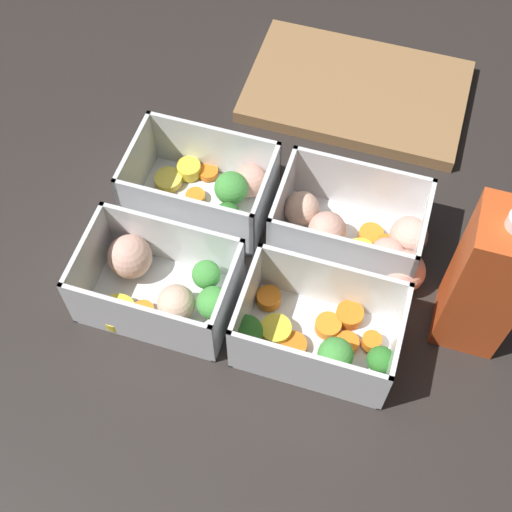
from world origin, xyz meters
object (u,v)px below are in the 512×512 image
(container_far_right, at_px, (361,236))
(juice_carton, at_px, (488,278))
(container_near_left, at_px, (159,285))
(container_far_left, at_px, (210,189))
(container_near_right, at_px, (316,334))

(container_far_right, bearing_deg, juice_carton, -23.93)
(container_near_left, distance_m, container_far_right, 0.23)
(container_near_left, height_order, container_far_left, same)
(container_far_right, distance_m, juice_carton, 0.16)
(container_near_right, relative_size, container_far_left, 1.05)
(container_near_right, relative_size, container_far_right, 0.95)
(container_near_left, relative_size, juice_carton, 0.83)
(juice_carton, bearing_deg, container_near_right, -153.48)
(container_far_left, bearing_deg, container_near_right, -40.85)
(juice_carton, bearing_deg, container_near_left, -168.13)
(container_far_left, bearing_deg, container_near_left, -94.26)
(container_near_left, distance_m, container_near_right, 0.17)
(container_near_left, bearing_deg, juice_carton, 11.87)
(container_far_left, height_order, container_far_right, same)
(container_near_left, height_order, container_far_right, same)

